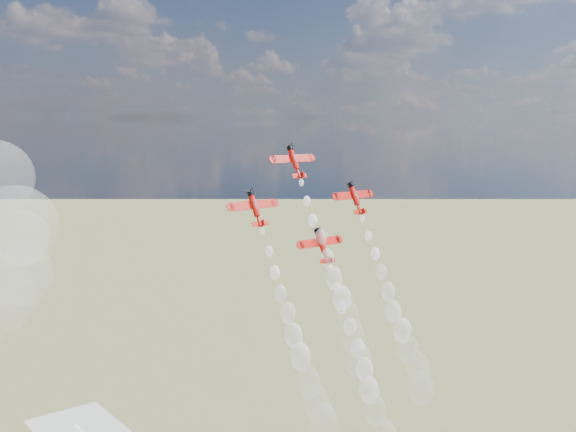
{
  "coord_description": "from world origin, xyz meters",
  "views": [
    {
      "loc": [
        -89.57,
        -113.66,
        119.49
      ],
      "look_at": [
        7.58,
        8.77,
        96.68
      ],
      "focal_mm": 42.0,
      "sensor_mm": 36.0,
      "label": 1
    }
  ],
  "objects_px": {
    "plane_left": "(255,208)",
    "plane_right": "(355,198)",
    "plane_lead": "(294,161)",
    "plane_slot": "(322,245)"
  },
  "relations": [
    {
      "from": "plane_left",
      "to": "plane_right",
      "type": "height_order",
      "value": "same"
    },
    {
      "from": "plane_left",
      "to": "plane_right",
      "type": "relative_size",
      "value": 1.0
    },
    {
      "from": "plane_left",
      "to": "plane_slot",
      "type": "distance_m",
      "value": 19.08
    },
    {
      "from": "plane_left",
      "to": "plane_lead",
      "type": "bearing_deg",
      "value": 18.47
    },
    {
      "from": "plane_left",
      "to": "plane_right",
      "type": "xyz_separation_m",
      "value": [
        31.26,
        0.0,
        0.0
      ]
    },
    {
      "from": "plane_left",
      "to": "plane_slot",
      "type": "xyz_separation_m",
      "value": [
        15.63,
        -5.22,
        -9.62
      ]
    },
    {
      "from": "plane_right",
      "to": "plane_lead",
      "type": "bearing_deg",
      "value": 161.53
    },
    {
      "from": "plane_left",
      "to": "plane_slot",
      "type": "relative_size",
      "value": 1.0
    },
    {
      "from": "plane_left",
      "to": "plane_right",
      "type": "distance_m",
      "value": 31.26
    },
    {
      "from": "plane_lead",
      "to": "plane_slot",
      "type": "distance_m",
      "value": 21.88
    }
  ]
}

